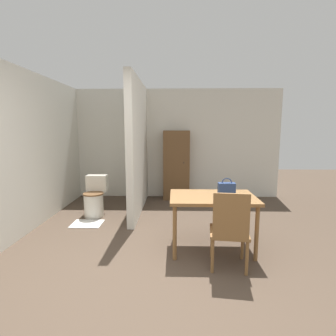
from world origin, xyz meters
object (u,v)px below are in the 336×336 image
at_px(toilet, 95,198).
at_px(wooden_chair, 230,229).
at_px(handbag, 227,189).
at_px(dining_table, 212,202).
at_px(wooden_cabinet, 176,165).

bearing_deg(toilet, wooden_chair, -41.37).
xyz_separation_m(wooden_chair, handbag, (0.07, 0.58, 0.33)).
relative_size(dining_table, wooden_chair, 1.20).
height_order(dining_table, toilet, same).
xyz_separation_m(handbag, wooden_cabinet, (-0.65, 2.49, -0.03)).
bearing_deg(handbag, wooden_cabinet, 104.63).
bearing_deg(dining_table, toilet, 146.00).
bearing_deg(handbag, wooden_chair, -96.76).
distance_m(wooden_chair, toilet, 2.80).
bearing_deg(dining_table, wooden_chair, -76.60).
bearing_deg(wooden_chair, dining_table, 110.36).
distance_m(handbag, wooden_cabinet, 2.57).
xyz_separation_m(dining_table, wooden_cabinet, (-0.46, 2.55, 0.13)).
relative_size(wooden_chair, toilet, 1.26).
relative_size(dining_table, toilet, 1.52).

